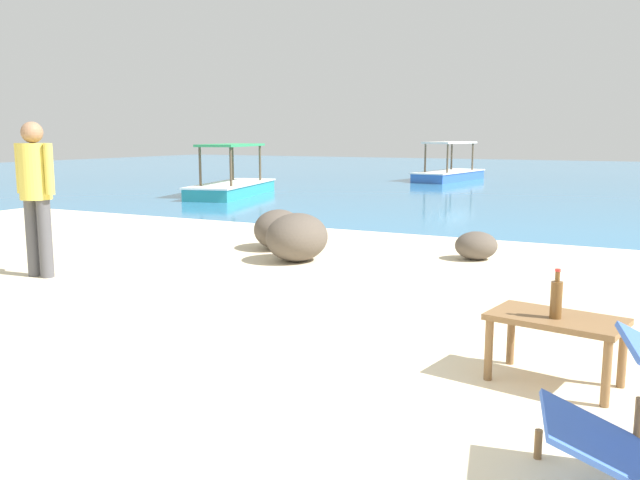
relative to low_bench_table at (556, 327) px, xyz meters
name	(u,v)px	position (x,y,z in m)	size (l,w,h in m)	color
sand_beach	(98,417)	(-2.12, -1.57, -0.37)	(18.00, 14.00, 0.04)	beige
water_surface	(574,180)	(-2.12, 20.43, -0.39)	(60.00, 36.00, 0.03)	teal
low_bench_table	(556,327)	(0.00, 0.00, 0.00)	(0.83, 0.57, 0.42)	brown
bottle	(556,298)	(0.00, -0.05, 0.19)	(0.07, 0.07, 0.30)	brown
deck_chair_far	(640,410)	(0.48, -1.20, 0.04)	(0.86, 0.68, 0.68)	brown
person_standing	(36,187)	(-5.28, 0.76, 0.60)	(0.51, 0.32, 1.62)	#4C4C51
shore_rock_large	(476,246)	(-1.42, 3.82, -0.18)	(0.51, 0.45, 0.34)	brown
shore_rock_small	(297,237)	(-3.29, 2.75, -0.06)	(0.80, 0.69, 0.57)	brown
shore_rock_flat	(278,229)	(-3.93, 3.41, -0.09)	(0.78, 0.62, 0.52)	brown
boat_teal	(232,185)	(-9.08, 9.85, -0.10)	(2.00, 3.84, 1.29)	teal
boat_blue	(449,172)	(-5.80, 17.84, -0.10)	(1.59, 3.78, 1.29)	#3866B7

